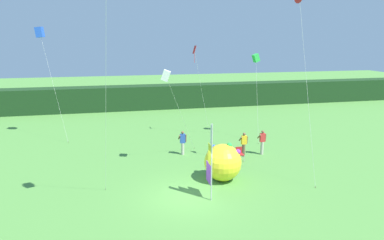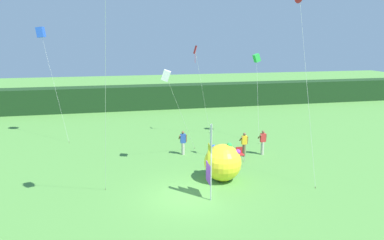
{
  "view_description": "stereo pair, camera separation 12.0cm",
  "coord_description": "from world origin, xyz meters",
  "px_view_note": "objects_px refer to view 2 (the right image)",
  "views": [
    {
      "loc": [
        -3.16,
        -15.63,
        7.97
      ],
      "look_at": [
        0.85,
        2.91,
        3.36
      ],
      "focal_mm": 31.44,
      "sensor_mm": 36.0,
      "label": 1
    },
    {
      "loc": [
        -3.04,
        -15.66,
        7.97
      ],
      "look_at": [
        0.85,
        2.91,
        3.36
      ],
      "focal_mm": 31.44,
      "sensor_mm": 36.0,
      "label": 2
    }
  ],
  "objects_px": {
    "person_near_banner": "(244,144)",
    "inflatable_balloon": "(223,162)",
    "kite_blue_box_0": "(41,33)",
    "kite_red_diamond_3": "(196,57)",
    "folding_chair": "(240,153)",
    "person_mid_field": "(263,142)",
    "kite_green_box_1": "(257,58)",
    "person_far_left": "(183,142)",
    "kite_white_box_2": "(166,76)",
    "kite_red_delta_5": "(300,0)",
    "banner_flag": "(210,163)"
  },
  "relations": [
    {
      "from": "person_near_banner",
      "to": "inflatable_balloon",
      "type": "height_order",
      "value": "inflatable_balloon"
    },
    {
      "from": "kite_blue_box_0",
      "to": "kite_red_diamond_3",
      "type": "bearing_deg",
      "value": -9.04
    },
    {
      "from": "folding_chair",
      "to": "kite_red_diamond_3",
      "type": "bearing_deg",
      "value": 104.01
    },
    {
      "from": "person_mid_field",
      "to": "kite_green_box_1",
      "type": "bearing_deg",
      "value": 75.73
    },
    {
      "from": "person_far_left",
      "to": "kite_blue_box_0",
      "type": "bearing_deg",
      "value": 147.34
    },
    {
      "from": "kite_white_box_2",
      "to": "kite_red_delta_5",
      "type": "distance_m",
      "value": 8.63
    },
    {
      "from": "banner_flag",
      "to": "kite_blue_box_0",
      "type": "xyz_separation_m",
      "value": [
        -10.04,
        13.12,
        6.5
      ]
    },
    {
      "from": "person_mid_field",
      "to": "person_near_banner",
      "type": "bearing_deg",
      "value": -176.61
    },
    {
      "from": "person_near_banner",
      "to": "kite_blue_box_0",
      "type": "distance_m",
      "value": 17.57
    },
    {
      "from": "kite_green_box_1",
      "to": "kite_red_diamond_3",
      "type": "xyz_separation_m",
      "value": [
        -4.67,
        1.12,
        0.1
      ]
    },
    {
      "from": "person_far_left",
      "to": "person_near_banner",
      "type": "bearing_deg",
      "value": -16.8
    },
    {
      "from": "inflatable_balloon",
      "to": "kite_blue_box_0",
      "type": "relative_size",
      "value": 0.25
    },
    {
      "from": "inflatable_balloon",
      "to": "kite_white_box_2",
      "type": "height_order",
      "value": "kite_white_box_2"
    },
    {
      "from": "kite_green_box_1",
      "to": "banner_flag",
      "type": "bearing_deg",
      "value": -122.6
    },
    {
      "from": "folding_chair",
      "to": "kite_green_box_1",
      "type": "xyz_separation_m",
      "value": [
        3.08,
        5.22,
        5.91
      ]
    },
    {
      "from": "folding_chair",
      "to": "person_mid_field",
      "type": "bearing_deg",
      "value": 20.62
    },
    {
      "from": "kite_white_box_2",
      "to": "kite_red_diamond_3",
      "type": "xyz_separation_m",
      "value": [
        3.29,
        6.41,
        0.75
      ]
    },
    {
      "from": "person_near_banner",
      "to": "person_far_left",
      "type": "relative_size",
      "value": 0.99
    },
    {
      "from": "kite_blue_box_0",
      "to": "kite_red_diamond_3",
      "type": "xyz_separation_m",
      "value": [
        11.85,
        -1.88,
        -1.89
      ]
    },
    {
      "from": "kite_red_delta_5",
      "to": "kite_green_box_1",
      "type": "bearing_deg",
      "value": 83.72
    },
    {
      "from": "kite_blue_box_0",
      "to": "kite_white_box_2",
      "type": "height_order",
      "value": "kite_blue_box_0"
    },
    {
      "from": "kite_red_delta_5",
      "to": "person_far_left",
      "type": "bearing_deg",
      "value": 142.65
    },
    {
      "from": "kite_green_box_1",
      "to": "kite_red_delta_5",
      "type": "bearing_deg",
      "value": -96.28
    },
    {
      "from": "folding_chair",
      "to": "kite_white_box_2",
      "type": "bearing_deg",
      "value": -179.23
    },
    {
      "from": "person_far_left",
      "to": "kite_white_box_2",
      "type": "distance_m",
      "value": 5.39
    },
    {
      "from": "kite_red_delta_5",
      "to": "kite_white_box_2",
      "type": "bearing_deg",
      "value": 160.97
    },
    {
      "from": "person_mid_field",
      "to": "kite_white_box_2",
      "type": "xyz_separation_m",
      "value": [
        -6.81,
        -0.8,
        4.83
      ]
    },
    {
      "from": "inflatable_balloon",
      "to": "kite_red_diamond_3",
      "type": "distance_m",
      "value": 10.75
    },
    {
      "from": "person_far_left",
      "to": "kite_red_diamond_3",
      "type": "distance_m",
      "value": 7.42
    },
    {
      "from": "folding_chair",
      "to": "person_far_left",
      "type": "bearing_deg",
      "value": 151.96
    },
    {
      "from": "person_near_banner",
      "to": "folding_chair",
      "type": "bearing_deg",
      "value": -130.0
    },
    {
      "from": "person_mid_field",
      "to": "kite_red_delta_5",
      "type": "height_order",
      "value": "kite_red_delta_5"
    },
    {
      "from": "folding_chair",
      "to": "kite_red_delta_5",
      "type": "relative_size",
      "value": 0.09
    },
    {
      "from": "inflatable_balloon",
      "to": "person_mid_field",
      "type": "bearing_deg",
      "value": 42.19
    },
    {
      "from": "banner_flag",
      "to": "folding_chair",
      "type": "distance_m",
      "value": 6.11
    },
    {
      "from": "banner_flag",
      "to": "kite_white_box_2",
      "type": "relative_size",
      "value": 0.65
    },
    {
      "from": "banner_flag",
      "to": "kite_green_box_1",
      "type": "xyz_separation_m",
      "value": [
        6.47,
        10.11,
        4.51
      ]
    },
    {
      "from": "person_far_left",
      "to": "kite_blue_box_0",
      "type": "xyz_separation_m",
      "value": [
        -9.91,
        6.35,
        7.49
      ]
    },
    {
      "from": "inflatable_balloon",
      "to": "folding_chair",
      "type": "height_order",
      "value": "inflatable_balloon"
    },
    {
      "from": "banner_flag",
      "to": "kite_red_delta_5",
      "type": "bearing_deg",
      "value": 22.95
    },
    {
      "from": "banner_flag",
      "to": "person_mid_field",
      "type": "distance_m",
      "value": 7.81
    },
    {
      "from": "banner_flag",
      "to": "kite_red_diamond_3",
      "type": "xyz_separation_m",
      "value": [
        1.8,
        11.24,
        4.61
      ]
    },
    {
      "from": "person_far_left",
      "to": "folding_chair",
      "type": "distance_m",
      "value": 4.01
    },
    {
      "from": "banner_flag",
      "to": "person_far_left",
      "type": "distance_m",
      "value": 6.84
    },
    {
      "from": "person_mid_field",
      "to": "person_far_left",
      "type": "bearing_deg",
      "value": 168.17
    },
    {
      "from": "banner_flag",
      "to": "person_far_left",
      "type": "height_order",
      "value": "banner_flag"
    },
    {
      "from": "inflatable_balloon",
      "to": "kite_red_diamond_3",
      "type": "bearing_deg",
      "value": 86.94
    },
    {
      "from": "banner_flag",
      "to": "person_near_banner",
      "type": "distance_m",
      "value": 6.87
    },
    {
      "from": "person_far_left",
      "to": "kite_red_diamond_3",
      "type": "relative_size",
      "value": 0.23
    },
    {
      "from": "person_far_left",
      "to": "inflatable_balloon",
      "type": "height_order",
      "value": "inflatable_balloon"
    }
  ]
}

